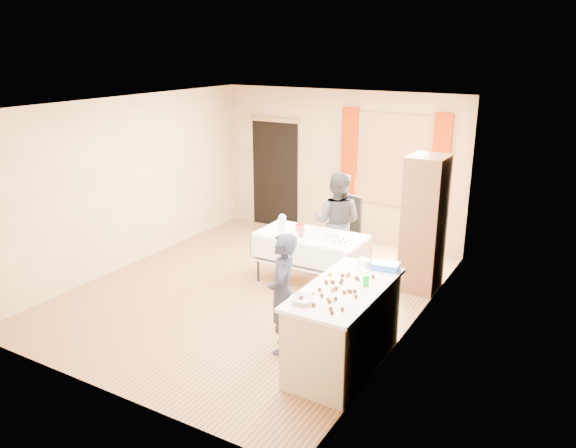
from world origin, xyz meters
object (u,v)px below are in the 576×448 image
Objects in this scene: chair at (342,242)px; girl at (282,293)px; cabinet at (424,224)px; counter at (344,326)px; party_table at (311,254)px; woman at (337,222)px.

chair is 0.76× the size of girl.
cabinet is 1.19× the size of counter.
cabinet reaches higher than chair.
party_table is 1.47× the size of chair.
counter is 1.04× the size of woman.
party_table is 1.93m from girl.
counter is 1.51× the size of chair.
girl is (-0.82, -2.46, -0.26)m from cabinet.
counter is at bearing 74.21° from girl.
cabinet is at bearing 0.00° from chair.
woman reaches higher than chair.
cabinet is at bearing 23.80° from party_table.
woman reaches higher than girl.
party_table is at bearing -155.80° from cabinet.
girl reaches higher than party_table.
woman is (-0.50, 2.45, 0.07)m from girl.
counter is at bearing -48.94° from chair.
woman is at bearing -62.21° from chair.
chair is (-1.31, 2.80, -0.14)m from counter.
girl is at bearing -62.48° from chair.
chair is at bearing 88.58° from party_table.
cabinet is at bearing 172.21° from woman.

